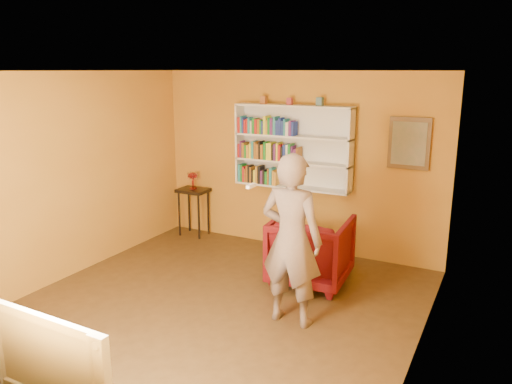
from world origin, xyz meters
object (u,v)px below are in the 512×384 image
at_px(bookshelf, 294,147).
at_px(ruby_lustre, 193,177).
at_px(person, 291,240).
at_px(television, 59,352).
at_px(console_table, 193,197).
at_px(armchair, 311,250).

relative_size(bookshelf, ruby_lustre, 6.50).
relative_size(person, television, 1.58).
relative_size(bookshelf, person, 0.95).
height_order(bookshelf, ruby_lustre, bookshelf).
bearing_deg(bookshelf, ruby_lustre, -174.72).
bearing_deg(person, console_table, -36.57).
xyz_separation_m(console_table, ruby_lustre, (0.00, -0.00, 0.34)).
relative_size(bookshelf, armchair, 1.84).
relative_size(console_table, armchair, 0.81).
relative_size(console_table, television, 0.67).
distance_m(ruby_lustre, television, 4.91).
height_order(person, television, person).
xyz_separation_m(ruby_lustre, television, (1.95, -4.50, -0.20)).
distance_m(console_table, armchair, 2.62).
height_order(bookshelf, television, bookshelf).
bearing_deg(armchair, person, 95.66).
bearing_deg(ruby_lustre, person, -37.06).
bearing_deg(armchair, bookshelf, -60.08).
distance_m(person, television, 2.61).
xyz_separation_m(bookshelf, armchair, (0.72, -1.07, -1.15)).
relative_size(ruby_lustre, television, 0.23).
xyz_separation_m(armchair, person, (0.18, -1.08, 0.50)).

